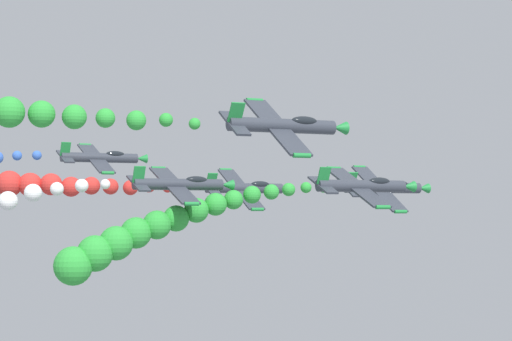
{
  "coord_description": "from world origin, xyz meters",
  "views": [
    {
      "loc": [
        96.4,
        -47.3,
        105.58
      ],
      "look_at": [
        0.0,
        0.0,
        109.49
      ],
      "focal_mm": 76.86,
      "sensor_mm": 36.0,
      "label": 1
    }
  ],
  "objects_px": {
    "airplane_lead": "(384,188)",
    "airplane_left_outer": "(180,184)",
    "airplane_right_outer": "(101,158)",
    "airplane_trailing": "(284,126)",
    "airplane_right_inner": "(363,186)",
    "airplane_left_inner": "(246,188)"
  },
  "relations": [
    {
      "from": "airplane_trailing",
      "to": "airplane_left_inner",
      "type": "bearing_deg",
      "value": 159.13
    },
    {
      "from": "airplane_right_outer",
      "to": "airplane_lead",
      "type": "bearing_deg",
      "value": 44.01
    },
    {
      "from": "airplane_trailing",
      "to": "airplane_left_outer",
      "type": "bearing_deg",
      "value": 178.56
    },
    {
      "from": "airplane_lead",
      "to": "airplane_left_outer",
      "type": "bearing_deg",
      "value": -91.15
    },
    {
      "from": "airplane_left_outer",
      "to": "airplane_trailing",
      "type": "xyz_separation_m",
      "value": [
        22.44,
        -0.56,
        4.01
      ]
    },
    {
      "from": "airplane_lead",
      "to": "airplane_trailing",
      "type": "bearing_deg",
      "value": -46.57
    },
    {
      "from": "airplane_right_inner",
      "to": "airplane_left_outer",
      "type": "height_order",
      "value": "airplane_left_outer"
    },
    {
      "from": "airplane_left_inner",
      "to": "airplane_right_inner",
      "type": "distance_m",
      "value": 22.58
    },
    {
      "from": "airplane_lead",
      "to": "airplane_right_outer",
      "type": "distance_m",
      "value": 33.2
    },
    {
      "from": "airplane_right_inner",
      "to": "airplane_trailing",
      "type": "bearing_deg",
      "value": -52.15
    },
    {
      "from": "airplane_right_inner",
      "to": "airplane_right_outer",
      "type": "height_order",
      "value": "airplane_right_outer"
    },
    {
      "from": "airplane_right_inner",
      "to": "airplane_right_outer",
      "type": "bearing_deg",
      "value": -159.32
    },
    {
      "from": "airplane_lead",
      "to": "airplane_right_outer",
      "type": "height_order",
      "value": "airplane_right_outer"
    },
    {
      "from": "airplane_lead",
      "to": "airplane_left_outer",
      "type": "xyz_separation_m",
      "value": [
        -0.45,
        -22.66,
        0.13
      ]
    },
    {
      "from": "airplane_left_inner",
      "to": "airplane_right_outer",
      "type": "xyz_separation_m",
      "value": [
        -12.61,
        -12.32,
        3.6
      ]
    },
    {
      "from": "airplane_right_outer",
      "to": "airplane_trailing",
      "type": "xyz_separation_m",
      "value": [
        45.72,
        -0.3,
        0.47
      ]
    },
    {
      "from": "airplane_right_outer",
      "to": "airplane_trailing",
      "type": "height_order",
      "value": "airplane_trailing"
    },
    {
      "from": "airplane_right_inner",
      "to": "airplane_trailing",
      "type": "height_order",
      "value": "airplane_trailing"
    },
    {
      "from": "airplane_lead",
      "to": "airplane_left_outer",
      "type": "height_order",
      "value": "airplane_lead"
    },
    {
      "from": "airplane_lead",
      "to": "airplane_right_outer",
      "type": "bearing_deg",
      "value": -135.99
    },
    {
      "from": "airplane_lead",
      "to": "airplane_trailing",
      "type": "relative_size",
      "value": 1.0
    },
    {
      "from": "airplane_left_inner",
      "to": "airplane_left_outer",
      "type": "bearing_deg",
      "value": -48.51
    }
  ]
}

